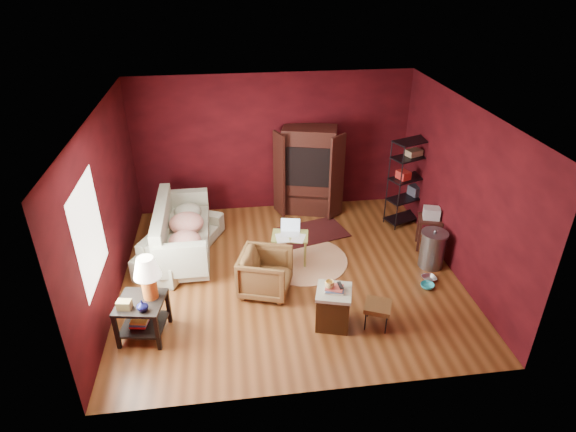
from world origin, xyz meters
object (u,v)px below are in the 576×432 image
at_px(side_table, 144,290).
at_px(wire_shelving, 411,178).
at_px(laptop_desk, 290,238).
at_px(armchair, 266,271).
at_px(tv_armoire, 309,169).
at_px(sofa, 180,236).
at_px(hamper, 333,307).

relative_size(side_table, wire_shelving, 0.71).
xyz_separation_m(laptop_desk, wire_shelving, (2.50, 1.11, 0.48)).
xyz_separation_m(side_table, laptop_desk, (2.20, 1.53, -0.27)).
height_order(armchair, side_table, side_table).
bearing_deg(armchair, side_table, 130.84).
distance_m(armchair, laptop_desk, 0.95).
distance_m(laptop_desk, wire_shelving, 2.77).
xyz_separation_m(armchair, side_table, (-1.71, -0.72, 0.35)).
distance_m(side_table, tv_armoire, 4.37).
relative_size(armchair, wire_shelving, 0.45).
distance_m(sofa, armchair, 1.87).
height_order(sofa, hamper, sofa).
height_order(tv_armoire, wire_shelving, tv_armoire).
bearing_deg(side_table, sofa, 81.00).
bearing_deg(laptop_desk, wire_shelving, 34.82).
height_order(sofa, laptop_desk, sofa).
distance_m(sofa, wire_shelving, 4.47).
bearing_deg(hamper, tv_armoire, 86.23).
xyz_separation_m(armchair, laptop_desk, (0.50, 0.81, 0.08)).
bearing_deg(tv_armoire, side_table, -115.58).
relative_size(sofa, tv_armoire, 1.12).
bearing_deg(wire_shelving, hamper, -148.41).
xyz_separation_m(tv_armoire, wire_shelving, (1.87, -0.69, 0.01)).
bearing_deg(armchair, tv_armoire, -5.37).
bearing_deg(sofa, armchair, -106.99).
xyz_separation_m(sofa, side_table, (-0.31, -1.97, 0.34)).
relative_size(sofa, wire_shelving, 1.17).
relative_size(hamper, laptop_desk, 0.91).
relative_size(armchair, tv_armoire, 0.43).
relative_size(sofa, hamper, 2.93).
bearing_deg(sofa, wire_shelving, -56.54).
bearing_deg(sofa, side_table, -164.22).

